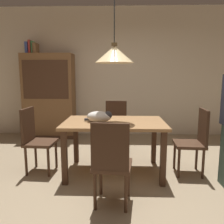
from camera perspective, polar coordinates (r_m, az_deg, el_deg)
The scene contains 14 objects.
ground at distance 3.06m, azimuth -0.87°, elevation -17.79°, with size 10.00×10.00×0.00m, color #998466.
back_wall at distance 5.38m, azimuth 0.44°, elevation 9.80°, with size 6.40×0.10×2.90m, color beige.
dining_table at distance 3.22m, azimuth 0.55°, elevation -4.11°, with size 1.40×0.90×0.75m.
chair_right_side at distance 3.41m, azimuth 19.96°, elevation -6.26°, with size 0.42×0.42×0.93m.
chair_left_side at distance 3.47m, azimuth -18.53°, elevation -5.95°, with size 0.42×0.42×0.93m.
chair_far_back at distance 4.10m, azimuth 0.91°, elevation -3.18°, with size 0.43×0.43×0.93m.
chair_near_front at distance 2.42m, azimuth -0.14°, elevation -12.04°, with size 0.44×0.44×0.93m.
cat_sleeping at distance 3.13m, azimuth -3.08°, elevation -1.16°, with size 0.40×0.30×0.16m.
pendant_lamp at distance 3.15m, azimuth 0.58°, elevation 14.19°, with size 0.52×0.52×1.30m.
hutch_bookcase at distance 5.30m, azimuth -15.32°, elevation 3.42°, with size 1.12×0.45×1.85m.
book_blue_wide at distance 5.45m, azimuth -20.19°, elevation 14.72°, with size 0.06×0.24×0.24m, color #384C93.
book_red_tall at distance 5.43m, azimuth -19.56°, elevation 14.99°, with size 0.04×0.22×0.28m, color #B73833.
book_green_slim at distance 5.42m, azimuth -19.06°, elevation 14.93°, with size 0.03×0.20×0.26m, color #427A4C.
book_brown_thick at distance 5.39m, azimuth -18.42°, elevation 14.77°, with size 0.06×0.24×0.22m, color brown.
Camera 1 is at (0.13, -2.73, 1.38)m, focal length 36.73 mm.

